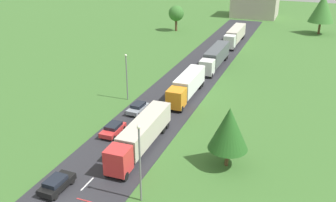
# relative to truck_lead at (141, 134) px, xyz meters

# --- Properties ---
(road) EXTENTS (10.00, 140.00, 0.06)m
(road) POSITION_rel_truck_lead_xyz_m (-2.27, 11.51, -2.03)
(road) COLOR #2B2B30
(road) RESTS_ON ground
(lane_marking_centre) EXTENTS (0.16, 124.37, 0.01)m
(lane_marking_centre) POSITION_rel_truck_lead_xyz_m (-2.27, 9.23, -1.99)
(lane_marking_centre) COLOR white
(lane_marking_centre) RESTS_ON road
(truck_lead) EXTENTS (2.73, 14.27, 3.41)m
(truck_lead) POSITION_rel_truck_lead_xyz_m (0.00, 0.00, 0.00)
(truck_lead) COLOR red
(truck_lead) RESTS_ON road
(truck_second) EXTENTS (2.63, 12.75, 3.55)m
(truck_second) POSITION_rel_truck_lead_xyz_m (-0.03, 17.42, 0.04)
(truck_second) COLOR orange
(truck_second) RESTS_ON road
(truck_third) EXTENTS (2.56, 14.37, 3.64)m
(truck_third) POSITION_rel_truck_lead_xyz_m (0.26, 34.20, 0.08)
(truck_third) COLOR white
(truck_third) RESTS_ON road
(truck_fourth) EXTENTS (2.60, 14.43, 3.58)m
(truck_fourth) POSITION_rel_truck_lead_xyz_m (0.15, 53.29, 0.08)
(truck_fourth) COLOR white
(truck_fourth) RESTS_ON road
(car_lead) EXTENTS (1.95, 4.11, 1.43)m
(car_lead) POSITION_rel_truck_lead_xyz_m (-4.56, -10.55, -1.24)
(car_lead) COLOR black
(car_lead) RESTS_ON road
(car_second) EXTENTS (1.95, 4.20, 1.36)m
(car_second) POSITION_rel_truck_lead_xyz_m (-5.03, 2.12, -1.27)
(car_second) COLOR red
(car_second) RESTS_ON road
(car_third) EXTENTS (2.01, 4.05, 1.36)m
(car_third) POSITION_rel_truck_lead_xyz_m (-4.87, 9.32, -1.27)
(car_third) COLOR #8C939E
(car_third) RESTS_ON road
(lamppost_lead) EXTENTS (0.36, 0.36, 8.25)m
(lamppost_lead) POSITION_rel_truck_lead_xyz_m (4.07, -8.93, 2.55)
(lamppost_lead) COLOR slate
(lamppost_lead) RESTS_ON ground
(lamppost_second) EXTENTS (0.36, 0.36, 7.46)m
(lamppost_second) POSITION_rel_truck_lead_xyz_m (-8.48, 13.19, 2.14)
(lamppost_second) COLOR slate
(lamppost_second) RESTS_ON ground
(tree_oak) EXTENTS (4.14, 4.14, 6.87)m
(tree_oak) POSITION_rel_truck_lead_xyz_m (-17.65, 60.97, 2.68)
(tree_oak) COLOR #513823
(tree_oak) RESTS_ON ground
(tree_birch) EXTENTS (4.45, 4.45, 7.12)m
(tree_birch) POSITION_rel_truck_lead_xyz_m (10.45, 0.23, 2.59)
(tree_birch) COLOR #513823
(tree_birch) RESTS_ON ground
(tree_maple) EXTENTS (6.53, 6.53, 10.37)m
(tree_maple) POSITION_rel_truck_lead_xyz_m (18.89, 71.24, 4.70)
(tree_maple) COLOR #513823
(tree_maple) RESTS_ON ground
(distant_building) EXTENTS (13.89, 11.39, 8.79)m
(distant_building) POSITION_rel_truck_lead_xyz_m (-1.10, 89.47, 2.33)
(distant_building) COLOR #B2A899
(distant_building) RESTS_ON ground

